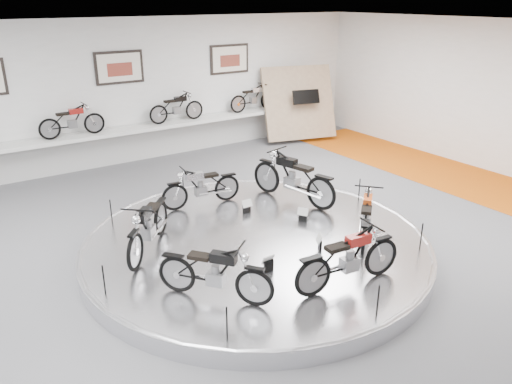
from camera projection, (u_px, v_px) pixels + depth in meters
floor at (265, 259)px, 9.16m from camera, size 16.00×16.00×0.00m
ceiling at (267, 31)px, 7.70m from camera, size 16.00×16.00×0.00m
wall_back at (121, 93)px, 13.83m from camera, size 16.00×0.00×16.00m
orange_carpet_strip at (484, 186)px, 12.70m from camera, size 2.40×12.60×0.01m
dado_band at (127, 144)px, 14.35m from camera, size 15.68×0.04×1.10m
display_platform at (256, 246)px, 9.34m from camera, size 6.40×6.40×0.30m
platform_rim at (256, 240)px, 9.30m from camera, size 6.40×6.40×0.10m
shelf at (129, 130)px, 13.97m from camera, size 11.00×0.55×0.10m
poster_center at (119, 67)px, 13.54m from camera, size 1.35×0.06×0.88m
poster_right at (230, 59)px, 15.36m from camera, size 1.35×0.06×0.88m
display_panel at (299, 103)px, 16.32m from camera, size 2.56×1.52×2.30m
shelf_bike_b at (72, 123)px, 13.03m from camera, size 1.22×0.43×0.73m
shelf_bike_c at (177, 109)px, 14.59m from camera, size 1.22×0.43×0.73m
shelf_bike_d at (253, 99)px, 16.00m from camera, size 1.22×0.43×0.73m
bike_a at (293, 177)px, 10.81m from camera, size 1.11×1.99×1.11m
bike_b at (201, 186)px, 10.61m from camera, size 1.55×0.70×0.88m
bike_c at (148, 225)px, 8.68m from camera, size 1.55×1.63×0.98m
bike_d at (215, 272)px, 7.29m from camera, size 1.39×1.55×0.91m
bike_e at (349, 258)px, 7.62m from camera, size 1.70×0.75×0.97m
bike_f at (366, 216)px, 9.13m from camera, size 1.52×1.44×0.91m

